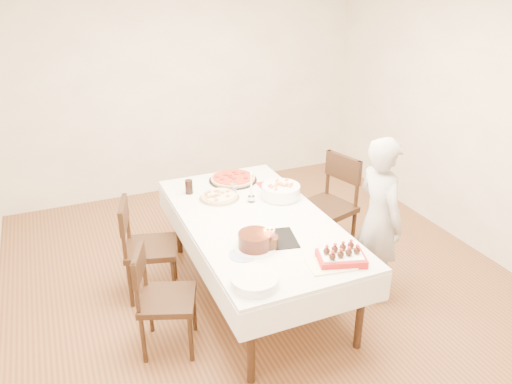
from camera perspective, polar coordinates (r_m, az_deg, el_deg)
name	(u,v)px	position (r m, az deg, el deg)	size (l,w,h in m)	color
floor	(268,289)	(4.59, 1.33, -11.05)	(5.00, 5.00, 0.00)	brown
wall_back	(183,83)	(6.22, -8.31, 12.17)	(4.50, 0.04, 2.70)	#EDE3C7
wall_right	(484,117)	(5.26, 24.64, 7.84)	(0.04, 5.00, 2.70)	#EDE3C7
dining_table	(256,257)	(4.34, 0.00, -7.40)	(1.14, 2.14, 0.75)	silver
chair_right_savory	(326,208)	(4.91, 7.95, -1.84)	(0.52, 0.52, 1.01)	#311E10
chair_left_savory	(151,248)	(4.40, -11.94, -6.28)	(0.47, 0.47, 0.91)	#311E10
chair_left_dessert	(168,300)	(3.81, -10.08, -12.02)	(0.44, 0.44, 0.85)	#311E10
person	(379,220)	(4.30, 13.88, -3.09)	(0.53, 0.35, 1.46)	#A29E98
pizza_white	(219,197)	(4.49, -4.22, -0.54)	(0.36, 0.36, 0.04)	beige
pizza_pepperoni	(233,179)	(4.85, -2.66, 1.55)	(0.47, 0.47, 0.04)	red
red_placemat	(272,186)	(4.75, 1.83, 0.70)	(0.24, 0.24, 0.01)	#B21E1E
pasta_bowl	(281,191)	(4.49, 2.85, 0.11)	(0.34, 0.34, 0.11)	white
taper_candle	(251,187)	(4.37, -0.55, 0.62)	(0.06, 0.06, 0.29)	white
shaker_pair	(235,190)	(4.54, -2.43, 0.25)	(0.09, 0.09, 0.11)	white
cola_glass	(189,187)	(4.60, -7.67, 0.58)	(0.07, 0.07, 0.13)	black
layer_cake	(255,241)	(3.71, -0.14, -5.59)	(0.32, 0.32, 0.13)	#37180D
cake_board	(275,239)	(3.85, 2.15, -5.44)	(0.32, 0.32, 0.01)	black
birthday_cake	(269,238)	(3.71, 1.51, -5.25)	(0.14, 0.14, 0.14)	black
strawberry_box	(341,257)	(3.61, 9.71, -7.32)	(0.33, 0.22, 0.08)	#A71513
box_lid	(331,265)	(3.58, 8.55, -8.29)	(0.33, 0.22, 0.03)	beige
plate_stack	(255,280)	(3.33, -0.16, -10.07)	(0.32, 0.32, 0.07)	white
china_plate	(243,255)	(3.65, -1.51, -7.18)	(0.20, 0.20, 0.01)	white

